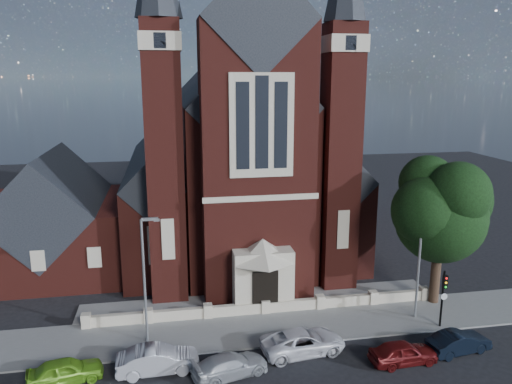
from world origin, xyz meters
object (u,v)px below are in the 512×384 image
at_px(street_tree, 444,213).
at_px(street_lamp_left, 145,273).
at_px(traffic_signal, 443,292).
at_px(church, 233,161).
at_px(car_dark_red, 403,352).
at_px(parish_hall, 54,224).
at_px(car_silver_b, 230,365).
at_px(street_lamp_right, 421,255).
at_px(car_lime_van, 65,371).
at_px(car_navy, 458,342).
at_px(car_white_suv, 303,342).
at_px(car_silver_a, 158,360).

distance_m(street_tree, street_lamp_left, 20.71).
bearing_deg(traffic_signal, church, 118.20).
bearing_deg(car_dark_red, traffic_signal, -55.01).
distance_m(parish_hall, car_silver_b, 22.60).
xyz_separation_m(church, street_lamp_right, (10.09, -18.94, -3.59)).
xyz_separation_m(street_tree, traffic_signal, (-1.60, -3.28, -4.38)).
xyz_separation_m(church, parish_hall, (-16.00, -4.94, -4.17)).
relative_size(parish_hall, street_tree, 1.14).
relative_size(car_lime_van, car_navy, 0.99).
relative_size(car_silver_b, car_dark_red, 1.09).
relative_size(car_lime_van, car_silver_b, 0.92).
xyz_separation_m(street_tree, car_silver_b, (-15.95, -6.14, -6.33)).
relative_size(parish_hall, car_dark_red, 3.07).
bearing_deg(street_tree, car_navy, -109.17).
bearing_deg(church, street_lamp_left, -112.66).
bearing_deg(car_lime_van, car_silver_b, -108.65).
bearing_deg(street_tree, car_white_suv, -158.10).
height_order(car_dark_red, car_navy, car_dark_red).
height_order(street_tree, traffic_signal, street_tree).
bearing_deg(parish_hall, car_lime_van, -77.81).
bearing_deg(church, car_silver_b, -98.17).
height_order(church, car_white_suv, church).
distance_m(street_lamp_right, car_silver_a, 18.13).
height_order(church, car_lime_van, church).
height_order(traffic_signal, car_lime_van, traffic_signal).
bearing_deg(car_silver_a, traffic_signal, -86.96).
height_order(street_lamp_left, car_navy, street_lamp_left).
distance_m(car_white_suv, car_navy, 9.34).
relative_size(church, car_navy, 8.68).
xyz_separation_m(parish_hall, car_navy, (26.44, -18.49, -3.35)).
xyz_separation_m(street_lamp_left, car_white_suv, (9.16, -2.85, -3.89)).
bearing_deg(car_silver_b, car_dark_red, -109.45).
bearing_deg(parish_hall, car_white_suv, -44.34).
xyz_separation_m(traffic_signal, car_dark_red, (-4.36, -3.41, -1.91)).
distance_m(church, car_silver_a, 24.63).
distance_m(car_lime_van, car_navy, 22.70).
bearing_deg(street_lamp_right, traffic_signal, -59.99).
height_order(church, street_tree, church).
xyz_separation_m(parish_hall, street_lamp_right, (26.09, -14.00, 0.59)).
relative_size(street_lamp_right, car_silver_b, 1.87).
bearing_deg(street_lamp_left, parish_hall, 120.02).
bearing_deg(traffic_signal, car_silver_b, -168.75).
bearing_deg(car_dark_red, street_tree, -44.70).
distance_m(traffic_signal, car_white_suv, 10.01).
bearing_deg(traffic_signal, car_navy, -100.83).
distance_m(church, car_silver_b, 24.79).
xyz_separation_m(car_white_suv, car_navy, (9.19, -1.64, -0.05)).
height_order(car_silver_b, car_dark_red, car_dark_red).
distance_m(church, car_navy, 26.73).
distance_m(traffic_signal, car_silver_b, 14.77).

